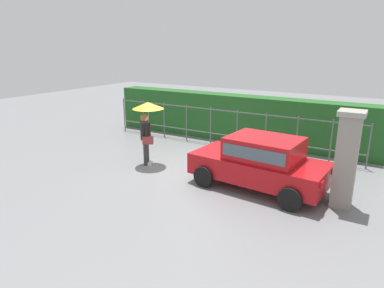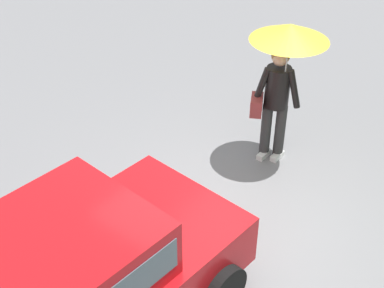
# 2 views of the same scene
# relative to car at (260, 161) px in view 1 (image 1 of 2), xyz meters

# --- Properties ---
(ground_plane) EXTENTS (40.00, 40.00, 0.00)m
(ground_plane) POSITION_rel_car_xyz_m (-2.32, 0.42, -0.80)
(ground_plane) COLOR slate
(car) EXTENTS (3.85, 2.12, 1.48)m
(car) POSITION_rel_car_xyz_m (0.00, 0.00, 0.00)
(car) COLOR #B71116
(car) RESTS_ON ground
(pedestrian) EXTENTS (1.02, 1.02, 2.10)m
(pedestrian) POSITION_rel_car_xyz_m (-3.92, 0.01, 0.78)
(pedestrian) COLOR #333333
(pedestrian) RESTS_ON ground
(gate_pillar) EXTENTS (0.60, 0.60, 2.42)m
(gate_pillar) POSITION_rel_car_xyz_m (2.14, -0.04, 0.44)
(gate_pillar) COLOR gray
(gate_pillar) RESTS_ON ground
(fence_section) EXTENTS (10.35, 0.05, 1.50)m
(fence_section) POSITION_rel_car_xyz_m (-2.68, 3.24, 0.02)
(fence_section) COLOR #59605B
(fence_section) RESTS_ON ground
(hedge_row) EXTENTS (11.30, 0.90, 1.90)m
(hedge_row) POSITION_rel_car_xyz_m (-2.68, 4.31, 0.15)
(hedge_row) COLOR #235B23
(hedge_row) RESTS_ON ground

